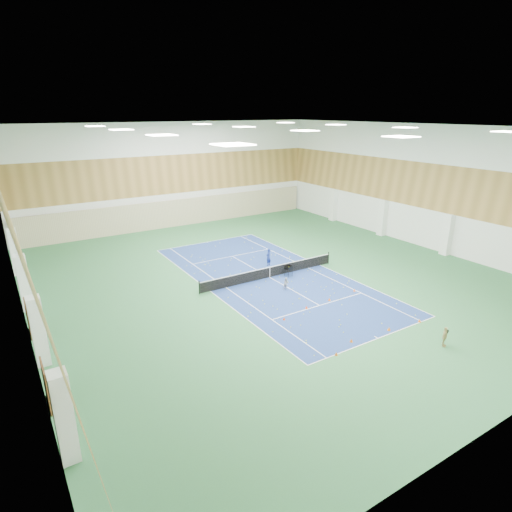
# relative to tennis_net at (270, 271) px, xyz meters

# --- Properties ---
(ground) EXTENTS (40.00, 40.00, 0.00)m
(ground) POSITION_rel_tennis_net_xyz_m (0.00, 0.00, -0.55)
(ground) COLOR #2B653A
(ground) RESTS_ON ground
(room_shell) EXTENTS (36.00, 40.00, 12.00)m
(room_shell) POSITION_rel_tennis_net_xyz_m (0.00, 0.00, 5.45)
(room_shell) COLOR white
(room_shell) RESTS_ON ground
(wood_cladding) EXTENTS (36.00, 40.00, 8.00)m
(wood_cladding) POSITION_rel_tennis_net_xyz_m (0.00, 0.00, 7.45)
(wood_cladding) COLOR #A1793C
(wood_cladding) RESTS_ON room_shell
(ceiling_light_grid) EXTENTS (21.40, 25.40, 0.06)m
(ceiling_light_grid) POSITION_rel_tennis_net_xyz_m (0.00, 0.00, 11.37)
(ceiling_light_grid) COLOR white
(ceiling_light_grid) RESTS_ON room_shell
(court_surface) EXTENTS (10.97, 23.77, 0.01)m
(court_surface) POSITION_rel_tennis_net_xyz_m (0.00, 0.00, -0.55)
(court_surface) COLOR navy
(court_surface) RESTS_ON ground
(tennis_balls_scatter) EXTENTS (10.57, 22.77, 0.07)m
(tennis_balls_scatter) POSITION_rel_tennis_net_xyz_m (0.00, 0.00, -0.50)
(tennis_balls_scatter) COLOR #D4E827
(tennis_balls_scatter) RESTS_ON ground
(tennis_net) EXTENTS (12.80, 0.10, 1.10)m
(tennis_net) POSITION_rel_tennis_net_xyz_m (0.00, 0.00, 0.00)
(tennis_net) COLOR black
(tennis_net) RESTS_ON ground
(back_curtain) EXTENTS (35.40, 0.16, 3.20)m
(back_curtain) POSITION_rel_tennis_net_xyz_m (0.00, 19.75, 1.05)
(back_curtain) COLOR #C6B793
(back_curtain) RESTS_ON ground
(door_left_a) EXTENTS (0.08, 1.80, 2.20)m
(door_left_a) POSITION_rel_tennis_net_xyz_m (-17.92, -8.00, 0.55)
(door_left_a) COLOR #593319
(door_left_a) RESTS_ON ground
(door_left_b) EXTENTS (0.08, 1.80, 2.20)m
(door_left_b) POSITION_rel_tennis_net_xyz_m (-17.92, 0.00, 0.55)
(door_left_b) COLOR #593319
(door_left_b) RESTS_ON ground
(coach) EXTENTS (0.68, 0.58, 1.58)m
(coach) POSITION_rel_tennis_net_xyz_m (1.52, 2.49, 0.24)
(coach) COLOR navy
(coach) RESTS_ON ground
(child_court) EXTENTS (0.51, 0.41, 0.99)m
(child_court) POSITION_rel_tennis_net_xyz_m (-0.33, -2.79, -0.05)
(child_court) COLOR #9B9BA3
(child_court) RESTS_ON ground
(child_apron) EXTENTS (0.79, 0.56, 1.24)m
(child_apron) POSITION_rel_tennis_net_xyz_m (2.59, -14.56, 0.07)
(child_apron) COLOR tan
(child_apron) RESTS_ON ground
(ball_cart) EXTENTS (0.62, 0.62, 0.93)m
(ball_cart) POSITION_rel_tennis_net_xyz_m (1.49, -0.60, -0.08)
(ball_cart) COLOR black
(ball_cart) RESTS_ON ground
(cone_svc_a) EXTENTS (0.19, 0.19, 0.21)m
(cone_svc_a) POSITION_rel_tennis_net_xyz_m (-3.44, -6.84, -0.45)
(cone_svc_a) COLOR #F6440C
(cone_svc_a) RESTS_ON ground
(cone_svc_b) EXTENTS (0.20, 0.20, 0.22)m
(cone_svc_b) POSITION_rel_tennis_net_xyz_m (-1.11, -6.29, -0.44)
(cone_svc_b) COLOR #FA410D
(cone_svc_b) RESTS_ON ground
(cone_svc_c) EXTENTS (0.20, 0.20, 0.22)m
(cone_svc_c) POSITION_rel_tennis_net_xyz_m (1.14, -6.14, -0.44)
(cone_svc_c) COLOR #FA5A0D
(cone_svc_c) RESTS_ON ground
(cone_svc_d) EXTENTS (0.20, 0.20, 0.22)m
(cone_svc_d) POSITION_rel_tennis_net_xyz_m (3.91, -5.87, -0.44)
(cone_svc_d) COLOR #F1540C
(cone_svc_d) RESTS_ON ground
(cone_base_a) EXTENTS (0.19, 0.19, 0.21)m
(cone_base_a) POSITION_rel_tennis_net_xyz_m (-3.45, -11.93, -0.45)
(cone_base_a) COLOR #DA5A0B
(cone_base_a) RESTS_ON ground
(cone_base_b) EXTENTS (0.20, 0.20, 0.22)m
(cone_base_b) POSITION_rel_tennis_net_xyz_m (-1.69, -11.32, -0.44)
(cone_base_b) COLOR orange
(cone_base_b) RESTS_ON ground
(cone_base_c) EXTENTS (0.22, 0.22, 0.24)m
(cone_base_c) POSITION_rel_tennis_net_xyz_m (1.35, -11.54, -0.43)
(cone_base_c) COLOR #DA600B
(cone_base_c) RESTS_ON ground
(cone_base_d) EXTENTS (0.20, 0.20, 0.22)m
(cone_base_d) POSITION_rel_tennis_net_xyz_m (3.93, -11.84, -0.44)
(cone_base_d) COLOR #F35F0C
(cone_base_d) RESTS_ON ground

